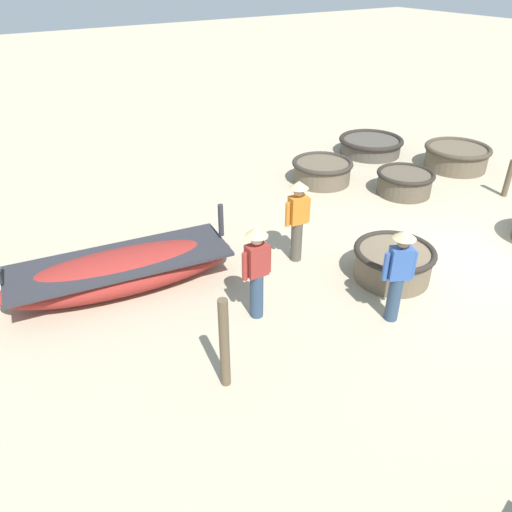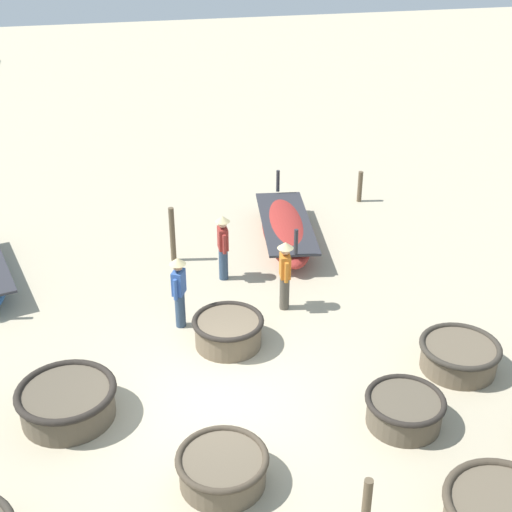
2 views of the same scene
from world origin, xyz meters
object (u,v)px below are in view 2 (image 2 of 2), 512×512
object	(u,v)px
coracle_front_right	(222,468)
fisherman_crouching	(285,271)
coracle_upturned	(67,401)
fisherman_standing_right	(223,243)
mooring_post_mid_beach	(360,187)
fisherman_with_hat	(179,288)
coracle_beside_post	(459,355)
long_boat_red_hull	(286,229)
mooring_post_inland	(172,235)
mooring_post_shoreline	(367,504)
coracle_front_left	(404,409)
coracle_nearest	(228,330)

from	to	relation	value
coracle_front_right	fisherman_crouching	xyz separation A→B (m)	(2.31, 4.87, 0.65)
coracle_upturned	fisherman_crouching	bearing A→B (deg)	29.60
fisherman_standing_right	mooring_post_mid_beach	world-z (taller)	fisherman_standing_right
coracle_front_right	fisherman_with_hat	xyz separation A→B (m)	(-0.06, 4.67, 0.65)
coracle_beside_post	fisherman_crouching	size ratio (longest dim) A/B	0.96
long_boat_red_hull	mooring_post_inland	distance (m)	3.09
fisherman_standing_right	mooring_post_inland	bearing A→B (deg)	131.51
long_boat_red_hull	fisherman_crouching	bearing A→B (deg)	-105.41
long_boat_red_hull	fisherman_standing_right	world-z (taller)	fisherman_standing_right
coracle_upturned	fisherman_with_hat	distance (m)	3.48
coracle_beside_post	mooring_post_shoreline	world-z (taller)	mooring_post_shoreline
coracle_beside_post	coracle_upturned	bearing A→B (deg)	178.19
fisherman_standing_right	mooring_post_mid_beach	xyz separation A→B (m)	(4.83, 3.70, -0.48)
coracle_front_left	coracle_upturned	distance (m)	6.01
fisherman_standing_right	mooring_post_inland	world-z (taller)	fisherman_standing_right
mooring_post_inland	fisherman_standing_right	bearing A→B (deg)	-48.49
coracle_front_right	mooring_post_inland	size ratio (longest dim) A/B	1.04
coracle_beside_post	fisherman_crouching	distance (m)	4.09
fisherman_standing_right	mooring_post_inland	size ratio (longest dim) A/B	1.15
fisherman_with_hat	mooring_post_shoreline	world-z (taller)	fisherman_with_hat
fisherman_standing_right	mooring_post_mid_beach	distance (m)	6.10
fisherman_with_hat	coracle_nearest	bearing A→B (deg)	-46.12
coracle_nearest	mooring_post_inland	world-z (taller)	mooring_post_inland
coracle_front_right	coracle_nearest	bearing A→B (deg)	77.78
coracle_upturned	coracle_nearest	xyz separation A→B (m)	(3.24, 1.58, -0.01)
coracle_front_right	coracle_upturned	bearing A→B (deg)	138.04
coracle_nearest	mooring_post_inland	distance (m)	4.02
coracle_front_right	coracle_upturned	distance (m)	3.26
long_boat_red_hull	coracle_front_left	bearing A→B (deg)	-88.47
mooring_post_shoreline	mooring_post_inland	distance (m)	9.23
fisherman_standing_right	mooring_post_shoreline	distance (m)	7.89
long_boat_red_hull	fisherman_crouching	size ratio (longest dim) A/B	2.58
coracle_front_left	mooring_post_mid_beach	distance (m)	9.89
long_boat_red_hull	fisherman_standing_right	bearing A→B (deg)	-141.18
coracle_beside_post	mooring_post_shoreline	xyz separation A→B (m)	(-3.18, -3.29, 0.15)
coracle_beside_post	fisherman_standing_right	size ratio (longest dim) A/B	0.96
long_boat_red_hull	mooring_post_shoreline	size ratio (longest dim) A/B	4.57
coracle_upturned	long_boat_red_hull	distance (m)	8.15
mooring_post_inland	mooring_post_mid_beach	bearing A→B (deg)	22.89
fisherman_with_hat	mooring_post_inland	size ratio (longest dim) A/B	1.15
coracle_upturned	mooring_post_inland	distance (m)	6.11
coracle_beside_post	coracle_front_right	bearing A→B (deg)	-159.16
mooring_post_mid_beach	mooring_post_inland	distance (m)	6.40
coracle_beside_post	long_boat_red_hull	world-z (taller)	long_boat_red_hull
coracle_upturned	fisherman_with_hat	bearing A→B (deg)	46.52
coracle_upturned	mooring_post_shoreline	xyz separation A→B (m)	(4.34, -3.53, 0.12)
fisherman_with_hat	mooring_post_inland	world-z (taller)	fisherman_with_hat
coracle_front_right	fisherman_crouching	distance (m)	5.43
coracle_beside_post	long_boat_red_hull	bearing A→B (deg)	107.16
fisherman_with_hat	mooring_post_shoreline	xyz separation A→B (m)	(1.98, -6.02, -0.49)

